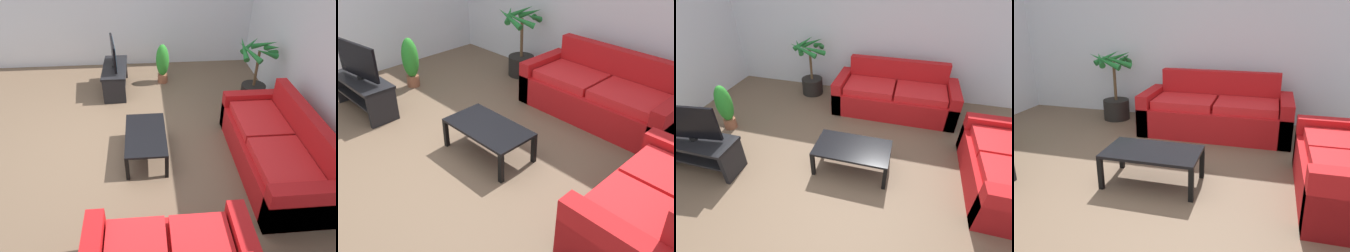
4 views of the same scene
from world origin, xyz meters
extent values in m
plane|color=brown|center=(0.00, 0.00, 0.00)|extent=(6.60, 6.60, 0.00)
cube|color=silver|center=(0.00, 3.00, 1.35)|extent=(6.00, 0.06, 2.70)
cube|color=red|center=(0.69, 2.25, 0.21)|extent=(2.20, 0.90, 0.42)
cube|color=red|center=(0.69, 2.62, 0.66)|extent=(1.84, 0.16, 0.48)
cube|color=red|center=(-0.32, 2.25, 0.31)|extent=(0.18, 0.90, 0.62)
cube|color=red|center=(1.71, 2.25, 0.31)|extent=(0.18, 0.90, 0.62)
cube|color=red|center=(0.23, 2.20, 0.48)|extent=(0.88, 0.66, 0.12)
cube|color=red|center=(1.16, 2.20, 0.48)|extent=(0.88, 0.66, 0.12)
cube|color=red|center=(2.25, 0.72, 0.21)|extent=(0.90, 1.56, 0.42)
cube|color=red|center=(2.25, 1.41, 0.31)|extent=(0.90, 0.18, 0.62)
cube|color=red|center=(2.20, 1.02, 0.48)|extent=(0.66, 0.56, 0.12)
cube|color=black|center=(-1.74, 0.01, 0.48)|extent=(1.10, 0.45, 0.04)
cube|color=black|center=(-1.74, 0.01, 0.22)|extent=(1.02, 0.39, 0.03)
cube|color=black|center=(-1.22, 0.01, 0.25)|extent=(0.06, 0.41, 0.50)
cube|color=black|center=(-1.74, 0.01, 0.77)|extent=(0.84, 0.15, 0.48)
cube|color=teal|center=(-1.74, 0.03, 0.77)|extent=(0.79, 0.12, 0.43)
cylinder|color=black|center=(-1.74, 0.01, 0.52)|extent=(0.10, 0.10, 0.04)
cube|color=black|center=(0.30, 0.55, 0.37)|extent=(1.02, 0.57, 0.03)
cube|color=black|center=(-0.18, 0.29, 0.18)|extent=(0.05, 0.05, 0.35)
cube|color=black|center=(0.79, 0.29, 0.18)|extent=(0.05, 0.05, 0.35)
cube|color=black|center=(-0.18, 0.81, 0.18)|extent=(0.05, 0.05, 0.35)
cube|color=black|center=(0.79, 0.81, 0.18)|extent=(0.05, 0.05, 0.35)
cylinder|color=black|center=(-1.07, 2.55, 0.17)|extent=(0.44, 0.44, 0.34)
cylinder|color=brown|center=(-1.07, 2.55, 0.66)|extent=(0.05, 0.05, 0.65)
cone|color=#1F6E2C|center=(-0.86, 2.59, 1.03)|extent=(0.18, 0.45, 0.25)
cone|color=#1F6E2C|center=(-0.92, 2.69, 1.03)|extent=(0.35, 0.37, 0.24)
cone|color=#1F6E2C|center=(-1.10, 2.77, 1.03)|extent=(0.46, 0.15, 0.26)
cone|color=#1F6E2C|center=(-1.26, 2.69, 1.03)|extent=(0.36, 0.44, 0.26)
cone|color=#1F6E2C|center=(-1.24, 2.43, 1.03)|extent=(0.33, 0.41, 0.25)
cone|color=#1F6E2C|center=(-1.09, 2.28, 1.03)|extent=(0.55, 0.13, 0.29)
cone|color=#1F6E2C|center=(-0.93, 2.34, 1.03)|extent=(0.49, 0.37, 0.28)
cylinder|color=brown|center=(-1.99, 0.95, 0.09)|extent=(0.20, 0.20, 0.18)
ellipsoid|color=#2C8B2A|center=(-1.99, 0.95, 0.48)|extent=(0.26, 0.26, 0.65)
camera|label=1|loc=(3.83, 0.57, 3.01)|focal=33.26mm
camera|label=2|loc=(3.05, -1.85, 2.60)|focal=39.39mm
camera|label=3|loc=(0.86, -1.92, 2.53)|focal=26.13mm
camera|label=4|loc=(1.45, -2.54, 1.80)|focal=35.95mm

